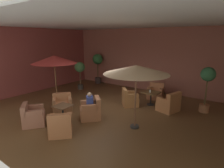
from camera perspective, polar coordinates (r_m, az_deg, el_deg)
The scene contains 20 objects.
ground_plane at distance 8.59m, azimuth -1.76°, elevation -8.27°, with size 11.21×8.87×0.02m, color brown.
wall_back_brick at distance 11.82m, azimuth 11.42°, elevation 7.06°, with size 11.21×0.08×3.78m, color #9E5A4B.
wall_left_accent at distance 12.27m, azimuth -23.00°, elevation 6.48°, with size 0.08×8.87×3.78m, color #96423E.
ceiling_slab at distance 7.99m, azimuth -1.97°, elevation 18.05°, with size 11.21×8.87×0.06m, color silver.
cafe_table_front_left at distance 9.43m, azimuth 11.64°, elevation -3.12°, with size 0.84×0.84×0.64m.
armchair_front_left_north at distance 10.48m, azimuth 13.01°, elevation -2.66°, with size 0.90×0.83×0.84m.
armchair_front_left_east at distance 9.21m, azimuth 5.32°, elevation -4.60°, with size 1.00×0.99×0.84m.
armchair_front_left_south at distance 8.86m, azimuth 16.77°, elevation -5.83°, with size 0.97×1.00×0.91m.
cafe_table_front_right at distance 7.73m, azimuth -14.59°, elevation -7.63°, with size 0.67×0.67×0.64m.
armchair_front_right_north at distance 7.83m, azimuth -22.67°, elevation -9.03°, with size 1.10×1.09×0.82m.
armchair_front_right_east at distance 6.77m, azimuth -15.19°, elevation -12.07°, with size 1.07×1.07×0.84m.
armchair_front_right_south at distance 7.79m, azimuth -6.31°, elevation -8.00°, with size 1.06×1.07×0.88m.
armchair_front_right_west at distance 8.82m, azimuth -14.67°, elevation -6.03°, with size 1.12×1.13×0.77m.
patio_umbrella_tall_red at distance 6.53m, azimuth 7.31°, elevation 4.20°, with size 2.28×2.28×2.30m.
patio_umbrella_center_beige at distance 9.89m, azimuth -16.96°, elevation 7.03°, with size 2.23×2.23×2.37m.
potted_tree_left_corner at distance 13.54m, azimuth -4.33°, elevation 6.33°, with size 0.72×0.72×2.10m.
potted_tree_mid_left at distance 12.08m, azimuth -9.64°, elevation 4.22°, with size 0.64×0.64×1.74m.
potted_tree_mid_right at distance 9.10m, azimuth 26.72°, elevation 0.62°, with size 0.61×0.61×2.01m.
patron_blue_shirt at distance 7.64m, azimuth -6.70°, elevation -5.20°, with size 0.41×0.40×0.65m.
iced_drink_cup at distance 9.31m, azimuth 11.38°, elevation -2.18°, with size 0.08×0.08×0.11m, color white.
Camera 1 is at (4.89, -6.29, 3.20)m, focal length 30.42 mm.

